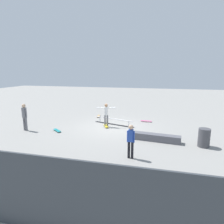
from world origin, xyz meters
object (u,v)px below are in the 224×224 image
object	(u,v)px
loose_skateboard_teal	(57,130)
trash_bin	(204,138)
skateboard_main	(106,126)
bystander_grey_shirt	(25,116)
skate_ledge	(156,138)
bystander_blue_shirt	(131,140)
loose_skateboard_pink	(146,121)
skater_main	(106,113)
grind_rail	(114,122)
loose_skateboard_natural	(99,116)

from	to	relation	value
loose_skateboard_teal	trash_bin	xyz separation A→B (m)	(-8.39, 0.45, 0.39)
skateboard_main	bystander_grey_shirt	xyz separation A→B (m)	(4.72, 2.02, 0.89)
skate_ledge	bystander_grey_shirt	xyz separation A→B (m)	(8.10, 0.09, 0.78)
skateboard_main	bystander_grey_shirt	world-z (taller)	bystander_grey_shirt
loose_skateboard_teal	bystander_blue_shirt	bearing A→B (deg)	-169.76
skateboard_main	loose_skateboard_pink	bearing A→B (deg)	102.08
skate_ledge	bystander_blue_shirt	world-z (taller)	bystander_blue_shirt
skateboard_main	bystander_grey_shirt	size ratio (longest dim) A/B	0.47
bystander_blue_shirt	loose_skateboard_teal	world-z (taller)	bystander_blue_shirt
skater_main	bystander_grey_shirt	xyz separation A→B (m)	(4.72, 2.10, 0.05)
grind_rail	skateboard_main	bearing A→B (deg)	80.91
skate_ledge	bystander_blue_shirt	bearing A→B (deg)	68.42
skater_main	loose_skateboard_pink	bearing A→B (deg)	21.58
bystander_blue_shirt	grind_rail	bearing A→B (deg)	-66.53
skater_main	loose_skateboard_teal	world-z (taller)	skater_main
trash_bin	skate_ledge	bearing A→B (deg)	-6.17
grind_rail	loose_skateboard_natural	distance (m)	2.68
skater_main	grind_rail	bearing A→B (deg)	44.89
skater_main	loose_skateboard_teal	xyz separation A→B (m)	(2.68, 1.81, -0.85)
bystander_grey_shirt	loose_skateboard_teal	bearing A→B (deg)	16.47
skate_ledge	loose_skateboard_natural	size ratio (longest dim) A/B	3.11
loose_skateboard_pink	loose_skateboard_teal	world-z (taller)	same
skate_ledge	bystander_grey_shirt	distance (m)	8.14
skateboard_main	skate_ledge	bearing A→B (deg)	33.31
grind_rail	skater_main	distance (m)	1.05
bystander_blue_shirt	trash_bin	xyz separation A→B (m)	(-3.32, -2.24, -0.38)
grind_rail	trash_bin	distance (m)	6.10
skateboard_main	loose_skateboard_pink	world-z (taller)	same
skate_ledge	skater_main	distance (m)	4.00
bystander_blue_shirt	loose_skateboard_natural	xyz separation A→B (m)	(3.82, -7.16, -0.78)
loose_skateboard_teal	loose_skateboard_natural	distance (m)	4.64
bystander_grey_shirt	loose_skateboard_pink	distance (m)	8.33
skateboard_main	trash_bin	world-z (taller)	trash_bin
grind_rail	skater_main	bearing A→B (deg)	78.59
bystander_blue_shirt	loose_skateboard_pink	size ratio (longest dim) A/B	1.86
trash_bin	loose_skateboard_pink	bearing A→B (deg)	-52.75
skate_ledge	bystander_grey_shirt	world-z (taller)	bystander_grey_shirt
loose_skateboard_pink	trash_bin	bearing A→B (deg)	129.10
loose_skateboard_pink	bystander_grey_shirt	bearing A→B (deg)	31.13
skateboard_main	loose_skateboard_natural	bearing A→B (deg)	-179.39
loose_skateboard_pink	skate_ledge	bearing A→B (deg)	104.26
grind_rail	loose_skateboard_natural	size ratio (longest dim) A/B	3.69
grind_rail	loose_skateboard_teal	world-z (taller)	grind_rail
bystander_grey_shirt	loose_skateboard_pink	xyz separation A→B (m)	(-7.23, -4.05, -0.89)
bystander_grey_shirt	loose_skateboard_natural	bearing A→B (deg)	63.65
grind_rail	bystander_blue_shirt	bearing A→B (deg)	128.77
skateboard_main	skater_main	bearing A→B (deg)	151.64
skateboard_main	loose_skateboard_pink	xyz separation A→B (m)	(-2.51, -2.03, 0.00)
bystander_blue_shirt	loose_skateboard_pink	bearing A→B (deg)	-89.00
skate_ledge	loose_skateboard_teal	world-z (taller)	skate_ledge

